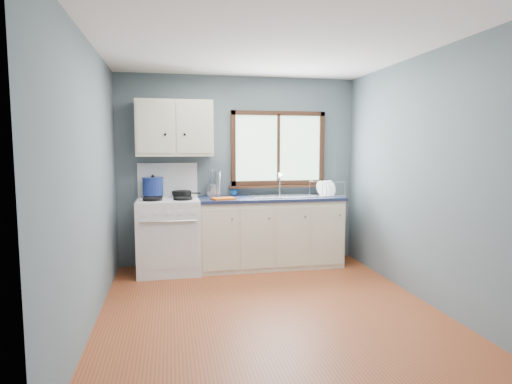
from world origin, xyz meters
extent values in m
cube|color=#A04B26|center=(0.00, 0.00, -0.01)|extent=(3.20, 3.60, 0.02)
cube|color=white|center=(0.00, 0.00, 2.51)|extent=(3.20, 3.60, 0.02)
cube|color=slate|center=(0.00, 1.81, 1.25)|extent=(3.20, 0.02, 2.50)
cube|color=slate|center=(0.00, -1.81, 1.25)|extent=(3.20, 0.02, 2.50)
cube|color=slate|center=(-1.61, 0.00, 1.25)|extent=(0.02, 3.60, 2.50)
cube|color=slate|center=(1.61, 0.00, 1.25)|extent=(0.02, 3.60, 2.50)
cube|color=white|center=(-0.95, 1.47, 0.46)|extent=(0.76, 0.65, 0.92)
cube|color=white|center=(-0.95, 1.77, 1.14)|extent=(0.76, 0.05, 0.44)
cube|color=silver|center=(-0.95, 1.47, 0.93)|extent=(0.72, 0.59, 0.01)
cylinder|color=black|center=(-1.13, 1.32, 0.95)|extent=(0.23, 0.23, 0.03)
cylinder|color=black|center=(-0.77, 1.32, 0.95)|extent=(0.23, 0.23, 0.03)
cylinder|color=black|center=(-1.13, 1.61, 0.95)|extent=(0.23, 0.23, 0.03)
cylinder|color=black|center=(-0.77, 1.61, 0.95)|extent=(0.23, 0.23, 0.03)
cylinder|color=silver|center=(-0.95, 1.12, 0.70)|extent=(0.66, 0.02, 0.02)
cube|color=silver|center=(-0.95, 1.14, 0.40)|extent=(0.66, 0.01, 0.55)
cube|color=beige|center=(0.36, 1.49, 0.44)|extent=(1.85, 0.60, 0.88)
cube|color=black|center=(0.36, 1.51, 0.04)|extent=(1.85, 0.54, 0.08)
cube|color=#171F3B|center=(0.36, 1.49, 0.90)|extent=(1.89, 0.64, 0.04)
cube|color=silver|center=(0.54, 1.49, 0.92)|extent=(0.84, 0.46, 0.01)
cube|color=silver|center=(0.34, 1.49, 0.85)|extent=(0.36, 0.40, 0.14)
cube|color=silver|center=(0.74, 1.49, 0.85)|extent=(0.36, 0.40, 0.14)
cylinder|color=silver|center=(0.54, 1.69, 1.06)|extent=(0.02, 0.02, 0.28)
cylinder|color=silver|center=(0.54, 1.62, 1.19)|extent=(0.02, 0.16, 0.02)
sphere|color=silver|center=(0.54, 1.69, 1.20)|extent=(0.04, 0.04, 0.04)
cube|color=#9EC6A8|center=(0.54, 1.79, 1.55)|extent=(1.22, 0.01, 0.92)
cube|color=#3C2214|center=(0.54, 1.77, 2.02)|extent=(1.30, 0.05, 0.06)
cube|color=#3C2214|center=(0.54, 1.77, 1.08)|extent=(1.30, 0.05, 0.06)
cube|color=#3C2214|center=(-0.08, 1.77, 1.55)|extent=(0.06, 0.05, 1.00)
cube|color=#3C2214|center=(1.16, 1.77, 1.55)|extent=(0.06, 0.05, 1.00)
cube|color=#3C2214|center=(0.54, 1.77, 1.55)|extent=(0.03, 0.05, 0.92)
cube|color=#3C2214|center=(0.54, 1.74, 1.03)|extent=(1.36, 0.10, 0.03)
cube|color=beige|center=(-0.85, 1.63, 1.80)|extent=(0.95, 0.32, 0.70)
cube|color=beige|center=(-1.09, 1.46, 1.80)|extent=(0.44, 0.01, 0.62)
cube|color=beige|center=(-0.61, 1.46, 1.80)|extent=(0.44, 0.01, 0.62)
sphere|color=black|center=(-0.97, 1.45, 1.72)|extent=(0.03, 0.03, 0.03)
sphere|color=black|center=(-0.73, 1.45, 1.72)|extent=(0.03, 0.03, 0.03)
cylinder|color=black|center=(-0.78, 1.60, 0.98)|extent=(0.32, 0.32, 0.05)
cube|color=black|center=(-0.61, 1.54, 0.98)|extent=(0.14, 0.07, 0.01)
cylinder|color=navy|center=(-1.13, 1.63, 1.07)|extent=(0.27, 0.27, 0.22)
cylinder|color=navy|center=(-1.13, 1.63, 1.18)|extent=(0.28, 0.28, 0.01)
sphere|color=black|center=(-1.13, 1.63, 1.20)|extent=(0.04, 0.04, 0.04)
cylinder|color=silver|center=(-0.38, 1.69, 1.00)|extent=(0.17, 0.17, 0.16)
cylinder|color=silver|center=(-0.37, 1.71, 1.17)|extent=(0.01, 0.01, 0.24)
cylinder|color=silver|center=(-0.41, 1.69, 1.19)|extent=(0.01, 0.01, 0.28)
cylinder|color=silver|center=(-0.37, 1.67, 1.16)|extent=(0.01, 0.01, 0.22)
cylinder|color=silver|center=(-0.31, 1.68, 1.08)|extent=(0.09, 0.09, 0.33)
imported|color=blue|center=(-0.09, 1.73, 1.05)|extent=(0.13, 0.13, 0.25)
cube|color=#E15C0E|center=(-0.28, 1.34, 0.93)|extent=(0.31, 0.26, 0.02)
cube|color=silver|center=(1.13, 1.48, 0.93)|extent=(0.47, 0.41, 0.01)
cylinder|color=silver|center=(1.00, 1.28, 1.01)|extent=(0.01, 0.01, 0.19)
cylinder|color=silver|center=(1.35, 1.40, 1.01)|extent=(0.01, 0.01, 0.19)
cylinder|color=silver|center=(0.91, 1.55, 1.01)|extent=(0.01, 0.01, 0.19)
cylinder|color=silver|center=(1.27, 1.67, 1.01)|extent=(0.01, 0.01, 0.19)
cylinder|color=silver|center=(1.18, 1.34, 1.11)|extent=(0.36, 0.12, 0.01)
cylinder|color=silver|center=(1.09, 1.61, 1.11)|extent=(0.36, 0.12, 0.01)
cylinder|color=white|center=(1.05, 1.45, 1.02)|extent=(0.12, 0.21, 0.20)
cylinder|color=white|center=(1.12, 1.47, 1.02)|extent=(0.12, 0.21, 0.20)
cylinder|color=white|center=(1.19, 1.49, 1.02)|extent=(0.12, 0.21, 0.20)
camera|label=1|loc=(-0.91, -3.90, 1.56)|focal=30.00mm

